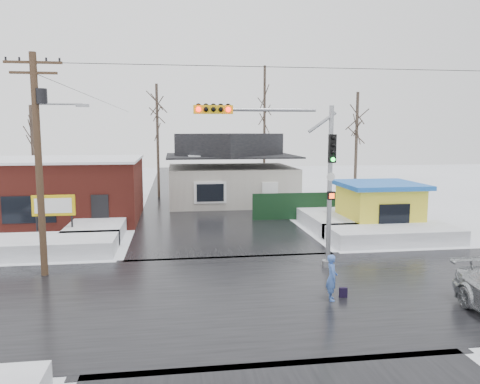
{
  "coord_description": "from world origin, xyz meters",
  "views": [
    {
      "loc": [
        -2.62,
        -16.2,
        5.96
      ],
      "look_at": [
        0.53,
        6.01,
        3.0
      ],
      "focal_mm": 35.0,
      "sensor_mm": 36.0,
      "label": 1
    }
  ],
  "objects": [
    {
      "name": "ground",
      "position": [
        0.0,
        0.0,
        0.0
      ],
      "size": [
        120.0,
        120.0,
        0.0
      ],
      "primitive_type": "plane",
      "color": "white",
      "rests_on": "ground"
    },
    {
      "name": "road_ns",
      "position": [
        0.0,
        0.0,
        0.01
      ],
      "size": [
        10.0,
        120.0,
        0.02
      ],
      "primitive_type": "cube",
      "color": "black",
      "rests_on": "ground"
    },
    {
      "name": "road_ew",
      "position": [
        0.0,
        0.0,
        0.01
      ],
      "size": [
        120.0,
        10.0,
        0.02
      ],
      "primitive_type": "cube",
      "color": "black",
      "rests_on": "ground"
    },
    {
      "name": "snowbank_nw",
      "position": [
        -9.0,
        7.0,
        0.4
      ],
      "size": [
        7.0,
        3.0,
        0.8
      ],
      "primitive_type": "cube",
      "color": "white",
      "rests_on": "ground"
    },
    {
      "name": "snowbank_ne",
      "position": [
        9.0,
        7.0,
        0.4
      ],
      "size": [
        7.0,
        3.0,
        0.8
      ],
      "primitive_type": "cube",
      "color": "white",
      "rests_on": "ground"
    },
    {
      "name": "snowbank_nside_w",
      "position": [
        -7.0,
        12.0,
        0.4
      ],
      "size": [
        3.0,
        8.0,
        0.8
      ],
      "primitive_type": "cube",
      "color": "white",
      "rests_on": "ground"
    },
    {
      "name": "snowbank_nside_e",
      "position": [
        7.0,
        12.0,
        0.4
      ],
      "size": [
        3.0,
        8.0,
        0.8
      ],
      "primitive_type": "cube",
      "color": "white",
      "rests_on": "ground"
    },
    {
      "name": "traffic_signal",
      "position": [
        2.43,
        2.97,
        4.54
      ],
      "size": [
        6.05,
        0.68,
        7.0
      ],
      "color": "gray",
      "rests_on": "ground"
    },
    {
      "name": "utility_pole",
      "position": [
        -7.93,
        3.5,
        5.11
      ],
      "size": [
        3.15,
        0.44,
        9.0
      ],
      "color": "#382619",
      "rests_on": "ground"
    },
    {
      "name": "brick_building",
      "position": [
        -11.0,
        15.99,
        2.08
      ],
      "size": [
        12.2,
        8.2,
        4.12
      ],
      "color": "maroon",
      "rests_on": "ground"
    },
    {
      "name": "marquee_sign",
      "position": [
        -9.0,
        9.49,
        1.92
      ],
      "size": [
        2.2,
        0.21,
        2.55
      ],
      "color": "black",
      "rests_on": "ground"
    },
    {
      "name": "house",
      "position": [
        2.0,
        22.0,
        2.62
      ],
      "size": [
        10.4,
        8.4,
        5.76
      ],
      "color": "beige",
      "rests_on": "ground"
    },
    {
      "name": "kiosk",
      "position": [
        9.5,
        9.99,
        1.46
      ],
      "size": [
        4.6,
        4.6,
        2.88
      ],
      "color": "yellow",
      "rests_on": "ground"
    },
    {
      "name": "fence",
      "position": [
        6.5,
        14.0,
        0.9
      ],
      "size": [
        8.0,
        0.12,
        1.8
      ],
      "primitive_type": "cube",
      "color": "black",
      "rests_on": "ground"
    },
    {
      "name": "tree_far_left",
      "position": [
        -4.0,
        26.0,
        7.95
      ],
      "size": [
        3.0,
        3.0,
        10.0
      ],
      "color": "#332821",
      "rests_on": "ground"
    },
    {
      "name": "tree_far_mid",
      "position": [
        6.0,
        28.0,
        9.54
      ],
      "size": [
        3.0,
        3.0,
        12.0
      ],
      "color": "#332821",
      "rests_on": "ground"
    },
    {
      "name": "tree_far_right",
      "position": [
        12.0,
        20.0,
        7.16
      ],
      "size": [
        3.0,
        3.0,
        9.0
      ],
      "color": "#332821",
      "rests_on": "ground"
    },
    {
      "name": "tree_far_west",
      "position": [
        -14.0,
        24.0,
        6.36
      ],
      "size": [
        3.0,
        3.0,
        8.0
      ],
      "color": "#332821",
      "rests_on": "ground"
    },
    {
      "name": "pedestrian",
      "position": [
        2.81,
        -0.93,
        0.82
      ],
      "size": [
        0.48,
        0.65,
        1.64
      ],
      "primitive_type": "imported",
      "rotation": [
        0.0,
        0.0,
        1.4
      ],
      "color": "#4267B9",
      "rests_on": "ground"
    },
    {
      "name": "shopping_bag",
      "position": [
        3.31,
        -0.74,
        0.17
      ],
      "size": [
        0.29,
        0.13,
        0.35
      ],
      "primitive_type": "cube",
      "rotation": [
        0.0,
        0.0,
        -0.05
      ],
      "color": "black",
      "rests_on": "ground"
    }
  ]
}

